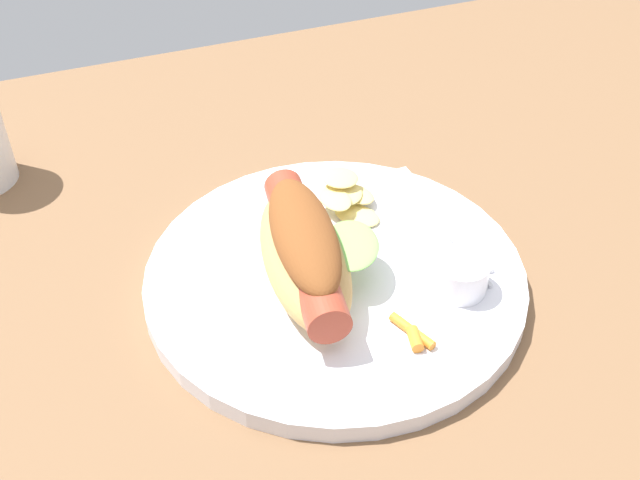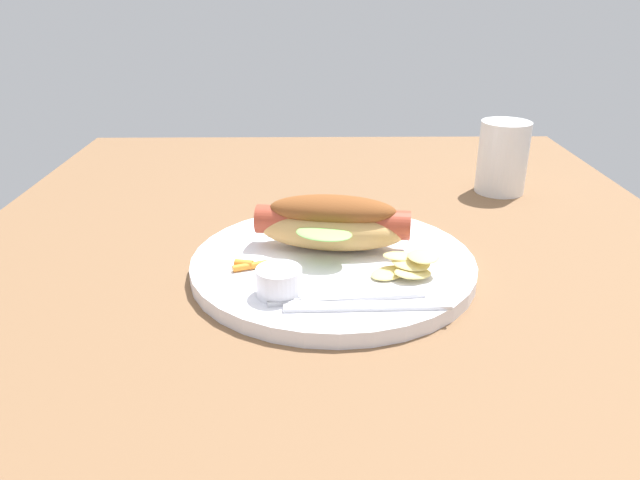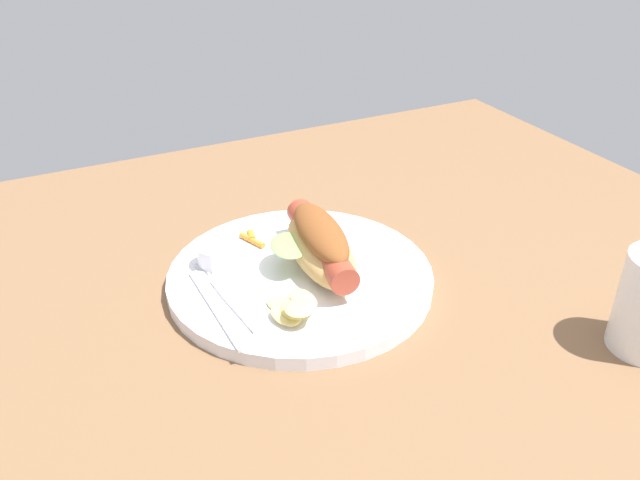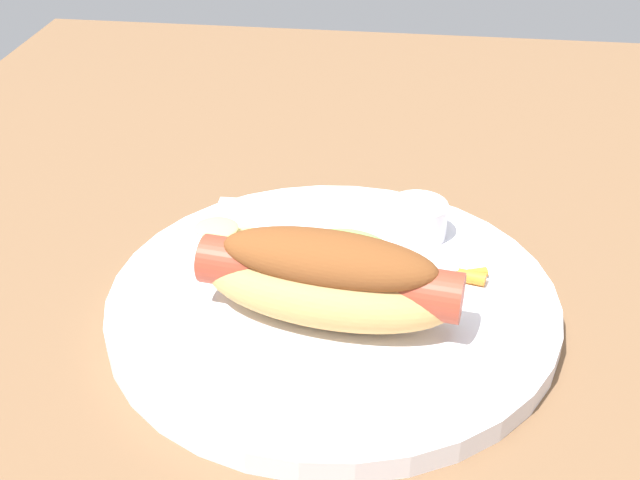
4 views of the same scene
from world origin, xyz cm
name	(u,v)px [view 4 (image 4 of 4)]	position (x,y,z in cm)	size (l,w,h in cm)	color
ground_plane	(333,322)	(0.00, 0.00, -0.90)	(120.00, 90.00, 1.80)	brown
plate	(339,305)	(-0.26, -0.49, 0.80)	(30.44, 30.44, 1.60)	white
hot_dog	(331,278)	(-2.54, -0.18, 4.57)	(10.78, 17.18, 6.07)	tan
sauce_ramekin	(418,220)	(8.17, -5.37, 2.96)	(4.35, 4.35, 2.71)	white
fork	(330,220)	(9.17, 1.31, 1.80)	(2.85, 14.94, 0.40)	silver
knife	(314,208)	(10.82, 2.77, 1.78)	(15.32, 1.40, 0.36)	silver
chips_pile	(238,240)	(4.03, 7.34, 2.70)	(5.57, 7.70, 2.33)	#E4CE74
carrot_garnish	(464,276)	(2.55, -8.82, 2.01)	(2.13, 4.04, 0.92)	orange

